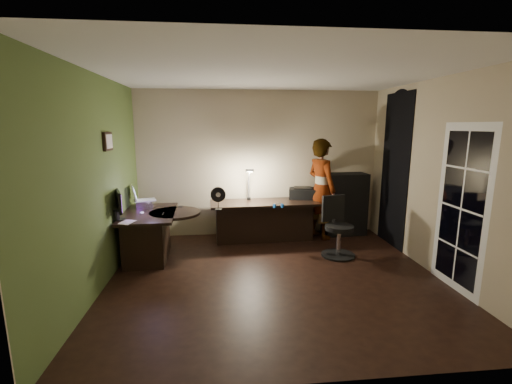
{
  "coord_description": "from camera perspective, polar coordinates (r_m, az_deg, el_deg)",
  "views": [
    {
      "loc": [
        -0.7,
        -4.37,
        2.06
      ],
      "look_at": [
        -0.15,
        1.05,
        1.0
      ],
      "focal_mm": 24.0,
      "sensor_mm": 36.0,
      "label": 1
    }
  ],
  "objects": [
    {
      "name": "floor",
      "position": [
        4.88,
        3.09,
        -14.02
      ],
      "size": [
        4.5,
        4.0,
        0.01
      ],
      "primitive_type": "cube",
      "color": "black",
      "rests_on": "ground"
    },
    {
      "name": "ceiling",
      "position": [
        4.47,
        3.47,
        19.29
      ],
      "size": [
        4.5,
        4.0,
        0.01
      ],
      "primitive_type": "cube",
      "color": "silver",
      "rests_on": "floor"
    },
    {
      "name": "wall_back",
      "position": [
        6.45,
        0.47,
        4.69
      ],
      "size": [
        4.5,
        0.01,
        2.7
      ],
      "primitive_type": "cube",
      "color": "tan",
      "rests_on": "floor"
    },
    {
      "name": "wall_front",
      "position": [
        2.57,
        10.33,
        -5.19
      ],
      "size": [
        4.5,
        0.01,
        2.7
      ],
      "primitive_type": "cube",
      "color": "tan",
      "rests_on": "floor"
    },
    {
      "name": "wall_left",
      "position": [
        4.69,
        -25.08,
        1.27
      ],
      "size": [
        0.01,
        4.0,
        2.7
      ],
      "primitive_type": "cube",
      "color": "tan",
      "rests_on": "floor"
    },
    {
      "name": "wall_right",
      "position": [
        5.32,
        28.02,
        2.06
      ],
      "size": [
        0.01,
        4.0,
        2.7
      ],
      "primitive_type": "cube",
      "color": "tan",
      "rests_on": "floor"
    },
    {
      "name": "green_wall_overlay",
      "position": [
        4.69,
        -24.91,
        1.28
      ],
      "size": [
        0.0,
        4.0,
        2.7
      ],
      "primitive_type": "cube",
      "color": "#485F2B",
      "rests_on": "floor"
    },
    {
      "name": "arched_doorway",
      "position": [
        6.3,
        22.11,
        3.27
      ],
      "size": [
        0.01,
        0.9,
        2.6
      ],
      "primitive_type": "cube",
      "color": "black",
      "rests_on": "floor"
    },
    {
      "name": "french_door",
      "position": [
        4.92,
        31.04,
        -2.42
      ],
      "size": [
        0.02,
        0.92,
        2.1
      ],
      "primitive_type": "cube",
      "color": "white",
      "rests_on": "floor"
    },
    {
      "name": "framed_picture",
      "position": [
        5.06,
        -23.5,
        7.74
      ],
      "size": [
        0.04,
        0.3,
        0.25
      ],
      "primitive_type": "cube",
      "color": "black",
      "rests_on": "wall_left"
    },
    {
      "name": "desk_left",
      "position": [
        5.65,
        -17.17,
        -6.9
      ],
      "size": [
        0.85,
        1.32,
        0.74
      ],
      "primitive_type": "cube",
      "rotation": [
        0.0,
        0.0,
        0.05
      ],
      "color": "black",
      "rests_on": "floor"
    },
    {
      "name": "desk_right",
      "position": [
        6.22,
        1.37,
        -4.87
      ],
      "size": [
        1.95,
        0.76,
        0.72
      ],
      "primitive_type": "cube",
      "rotation": [
        0.0,
        0.0,
        0.04
      ],
      "color": "black",
      "rests_on": "floor"
    },
    {
      "name": "cabinet",
      "position": [
        6.74,
        14.55,
        -1.97
      ],
      "size": [
        0.8,
        0.43,
        1.18
      ],
      "primitive_type": "cube",
      "rotation": [
        0.0,
        0.0,
        0.05
      ],
      "color": "black",
      "rests_on": "floor"
    },
    {
      "name": "laptop_stand",
      "position": [
        5.96,
        -17.98,
        -1.89
      ],
      "size": [
        0.27,
        0.23,
        0.11
      ],
      "primitive_type": "cube",
      "rotation": [
        0.0,
        0.0,
        0.07
      ],
      "color": "silver",
      "rests_on": "desk_left"
    },
    {
      "name": "laptop",
      "position": [
        5.93,
        -18.08,
        -0.21
      ],
      "size": [
        0.44,
        0.43,
        0.24
      ],
      "primitive_type": "cube",
      "rotation": [
        0.0,
        0.0,
        0.32
      ],
      "color": "silver",
      "rests_on": "laptop_stand"
    },
    {
      "name": "monitor",
      "position": [
        5.25,
        -22.03,
        -2.74
      ],
      "size": [
        0.25,
        0.47,
        0.31
      ],
      "primitive_type": "cube",
      "rotation": [
        0.0,
        0.0,
        0.36
      ],
      "color": "black",
      "rests_on": "desk_left"
    },
    {
      "name": "mouse",
      "position": [
        5.52,
        -18.5,
        -3.3
      ],
      "size": [
        0.07,
        0.1,
        0.04
      ],
      "primitive_type": "ellipsoid",
      "rotation": [
        0.0,
        0.0,
        -0.03
      ],
      "color": "silver",
      "rests_on": "desk_left"
    },
    {
      "name": "phone",
      "position": [
        5.81,
        -12.45,
        -2.43
      ],
      "size": [
        0.08,
        0.14,
        0.01
      ],
      "primitive_type": "cube",
      "rotation": [
        0.0,
        0.0,
        -0.04
      ],
      "color": "black",
      "rests_on": "desk_left"
    },
    {
      "name": "pen",
      "position": [
        5.41,
        -15.27,
        -3.54
      ],
      "size": [
        0.01,
        0.14,
        0.01
      ],
      "primitive_type": "cube",
      "rotation": [
        0.0,
        0.0,
        -0.01
      ],
      "color": "black",
      "rests_on": "desk_left"
    },
    {
      "name": "speaker",
      "position": [
        5.22,
        -22.31,
        -3.66
      ],
      "size": [
        0.07,
        0.07,
        0.16
      ],
      "primitive_type": "cylinder",
      "rotation": [
        0.0,
        0.0,
        -0.03
      ],
      "color": "black",
      "rests_on": "desk_left"
    },
    {
      "name": "notepad",
      "position": [
        5.1,
        -20.66,
        -4.76
      ],
      "size": [
        0.22,
        0.26,
        0.01
      ],
      "primitive_type": "cube",
      "rotation": [
        0.0,
        0.0,
        -0.31
      ],
      "color": "silver",
      "rests_on": "desk_left"
    },
    {
      "name": "desk_fan",
      "position": [
        5.61,
        -6.32,
        -1.06
      ],
      "size": [
        0.25,
        0.15,
        0.38
      ],
      "primitive_type": "cube",
      "rotation": [
        0.0,
        0.0,
        0.06
      ],
      "color": "black",
      "rests_on": "desk_right"
    },
    {
      "name": "headphones",
      "position": [
        5.75,
        3.76,
        -2.23
      ],
      "size": [
        0.18,
        0.12,
        0.08
      ],
      "primitive_type": "cube",
      "rotation": [
        0.0,
        0.0,
        0.35
      ],
      "color": "navy",
      "rests_on": "desk_right"
    },
    {
      "name": "printer",
      "position": [
        6.48,
        7.79,
        -0.18
      ],
      "size": [
        0.57,
        0.49,
        0.22
      ],
      "primitive_type": "cube",
      "rotation": [
        0.0,
        0.0,
        -0.23
      ],
      "color": "black",
      "rests_on": "desk_right"
    },
    {
      "name": "desk_lamp",
      "position": [
        6.23,
        -1.22,
        1.46
      ],
      "size": [
        0.2,
        0.31,
        0.64
      ],
      "primitive_type": "cube",
      "rotation": [
        0.0,
        0.0,
        0.16
      ],
      "color": "black",
      "rests_on": "desk_right"
    },
    {
      "name": "office_chair",
      "position": [
        5.59,
        13.72,
        -5.74
      ],
      "size": [
        0.63,
        0.63,
        0.95
      ],
      "primitive_type": "cube",
      "rotation": [
        0.0,
        0.0,
        0.2
      ],
      "color": "black",
      "rests_on": "floor"
    },
    {
      "name": "person",
      "position": [
        6.38,
        10.82,
        0.5
      ],
      "size": [
        0.66,
        0.77,
        1.83
      ],
      "primitive_type": "imported",
      "rotation": [
        0.0,
        0.0,
        1.97
      ],
      "color": "#D8A88C",
      "rests_on": "floor"
    }
  ]
}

